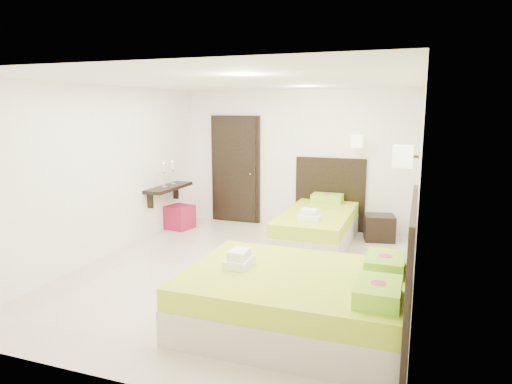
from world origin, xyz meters
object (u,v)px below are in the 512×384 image
(bed_double, at_px, (303,298))
(nightstand, at_px, (379,228))
(bed_single, at_px, (318,225))
(ottoman, at_px, (180,217))

(bed_double, xyz_separation_m, nightstand, (0.45, 3.60, -0.11))
(bed_single, bearing_deg, bed_double, -80.68)
(nightstand, xyz_separation_m, ottoman, (-3.64, -0.48, -0.00))
(bed_double, bearing_deg, bed_single, 99.32)
(bed_single, height_order, ottoman, bed_single)
(nightstand, distance_m, ottoman, 3.67)
(nightstand, bearing_deg, bed_single, -162.24)
(bed_single, relative_size, bed_double, 0.96)
(bed_single, xyz_separation_m, bed_double, (0.50, -3.04, 0.01))
(bed_single, bearing_deg, nightstand, 30.12)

